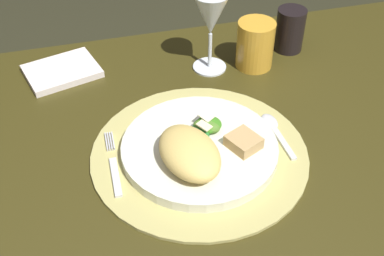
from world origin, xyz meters
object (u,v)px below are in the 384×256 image
(dinner_plate, at_px, (200,148))
(amber_tumbler, at_px, (255,45))
(wine_glass, at_px, (211,17))
(dining_table, at_px, (214,207))
(dark_tumbler, at_px, (290,30))
(spoon, at_px, (273,128))
(napkin, at_px, (62,71))
(fork, at_px, (114,166))

(dinner_plate, height_order, amber_tumbler, amber_tumbler)
(wine_glass, bearing_deg, dining_table, -103.48)
(dark_tumbler, bearing_deg, wine_glass, -171.61)
(spoon, bearing_deg, napkin, 141.57)
(spoon, height_order, dark_tumbler, dark_tumbler)
(napkin, distance_m, wine_glass, 0.33)
(spoon, bearing_deg, dining_table, -178.02)
(dinner_plate, xyz_separation_m, dark_tumbler, (0.29, 0.28, 0.03))
(spoon, bearing_deg, dinner_plate, -170.26)
(dining_table, height_order, fork, fork)
(fork, relative_size, amber_tumbler, 1.52)
(spoon, bearing_deg, wine_glass, 103.26)
(spoon, bearing_deg, amber_tumbler, 79.18)
(dining_table, bearing_deg, dinner_plate, -150.43)
(dining_table, bearing_deg, wine_glass, 76.52)
(napkin, xyz_separation_m, wine_glass, (0.31, -0.06, 0.11))
(dinner_plate, relative_size, spoon, 2.12)
(dining_table, distance_m, dinner_plate, 0.20)
(fork, distance_m, wine_glass, 0.36)
(fork, bearing_deg, napkin, 101.99)
(dining_table, xyz_separation_m, dark_tumbler, (0.25, 0.26, 0.23))
(wine_glass, bearing_deg, dinner_plate, -110.25)
(dinner_plate, bearing_deg, wine_glass, 69.75)
(dark_tumbler, bearing_deg, amber_tumbler, -156.56)
(fork, bearing_deg, dinner_plate, -1.32)
(spoon, relative_size, napkin, 0.87)
(napkin, xyz_separation_m, amber_tumbler, (0.40, -0.07, 0.04))
(fork, bearing_deg, amber_tumbler, 35.07)
(dining_table, relative_size, spoon, 11.68)
(dining_table, height_order, spoon, spoon)
(fork, height_order, dark_tumbler, dark_tumbler)
(dining_table, bearing_deg, fork, -174.45)
(wine_glass, bearing_deg, amber_tumbler, -8.37)
(dinner_plate, height_order, dark_tumbler, dark_tumbler)
(dining_table, xyz_separation_m, fork, (-0.19, -0.02, 0.19))
(fork, xyz_separation_m, spoon, (0.29, 0.02, 0.00))
(fork, bearing_deg, dining_table, 5.55)
(spoon, distance_m, amber_tumbler, 0.22)
(dinner_plate, xyz_separation_m, napkin, (-0.21, 0.31, -0.01))
(dark_tumbler, bearing_deg, napkin, 176.59)
(fork, distance_m, napkin, 0.31)
(dining_table, relative_size, amber_tumbler, 14.62)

